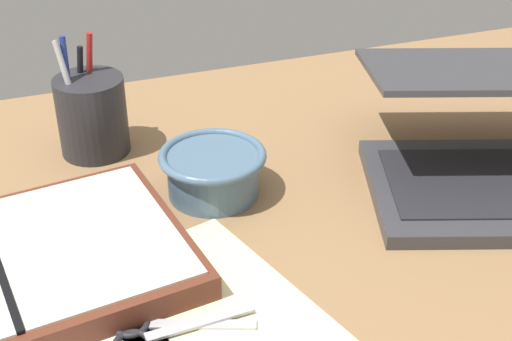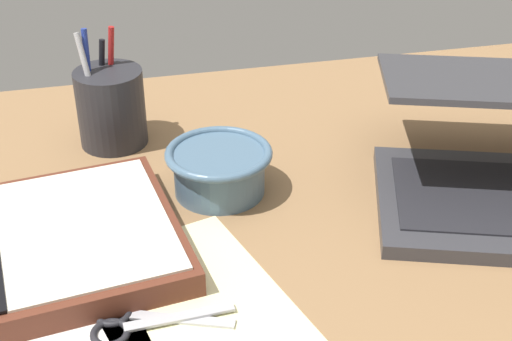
{
  "view_description": "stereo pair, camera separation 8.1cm",
  "coord_description": "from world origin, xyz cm",
  "views": [
    {
      "loc": [
        -25.47,
        -60.69,
        50.63
      ],
      "look_at": [
        -1.37,
        4.5,
        9.0
      ],
      "focal_mm": 50.0,
      "sensor_mm": 36.0,
      "label": 1
    },
    {
      "loc": [
        -17.73,
        -63.05,
        50.63
      ],
      "look_at": [
        -1.37,
        4.5,
        9.0
      ],
      "focal_mm": 50.0,
      "sensor_mm": 36.0,
      "label": 2
    }
  ],
  "objects": [
    {
      "name": "paper_sheet_front",
      "position": [
        -10.64,
        -10.19,
        2.08
      ],
      "size": [
        25.42,
        33.33,
        0.16
      ],
      "primitive_type": "cube",
      "rotation": [
        0.0,
        0.0,
        0.27
      ],
      "color": "#F4EFB2",
      "rests_on": "desk_top"
    },
    {
      "name": "bowl",
      "position": [
        -4.26,
        12.02,
        5.34
      ],
      "size": [
        13.34,
        13.34,
        6.04
      ],
      "color": "slate",
      "rests_on": "desk_top"
    },
    {
      "name": "desk_top",
      "position": [
        0.0,
        0.0,
        1.0
      ],
      "size": [
        140.0,
        100.0,
        2.0
      ],
      "primitive_type": "cube",
      "color": "#936D47",
      "rests_on": "ground"
    },
    {
      "name": "pen_cup",
      "position": [
        -16.32,
        28.32,
        7.53
      ],
      "size": [
        9.39,
        9.39,
        16.61
      ],
      "color": "#28282D",
      "rests_on": "desk_top"
    },
    {
      "name": "scissors",
      "position": [
        -17.43,
        -9.7,
        2.34
      ],
      "size": [
        14.2,
        6.9,
        0.8
      ],
      "rotation": [
        0.0,
        0.0,
        -0.16
      ],
      "color": "#B7B7BC",
      "rests_on": "desk_top"
    },
    {
      "name": "laptop",
      "position": [
        31.66,
        1.95,
        7.19
      ],
      "size": [
        43.66,
        41.79,
        15.09
      ],
      "rotation": [
        0.0,
        0.0,
        -0.34
      ],
      "color": "#38383D",
      "rests_on": "desk_top"
    }
  ]
}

